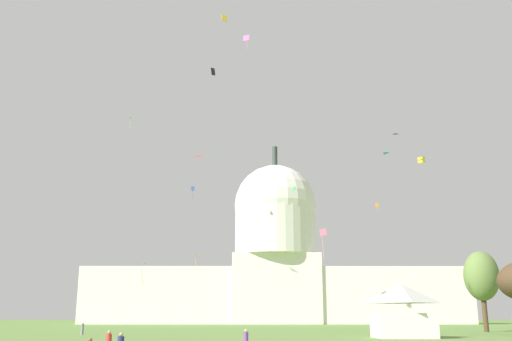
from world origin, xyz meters
TOP-DOWN VIEW (x-y plane):
  - capitol_building at (4.95, 172.12)m, footprint 126.98×28.07m
  - event_tent at (15.18, 47.37)m, footprint 7.12×7.13m
  - tree_east_near at (35.79, 74.12)m, footprint 8.57×8.65m
  - person_teal_lawn_far_left at (16.09, 58.01)m, footprint 0.34×0.34m
  - person_purple_mid_right at (-3.62, 25.65)m, footprint 0.41×0.41m
  - person_grey_near_tree_west at (-27.05, 59.81)m, footprint 0.43×0.43m
  - kite_yellow_mid at (-18.45, 133.46)m, footprint 1.41×1.54m
  - kite_lime_low at (-23.12, 80.74)m, footprint 0.95×1.27m
  - kite_green_high at (8.91, 135.41)m, footprint 1.02×0.99m
  - kite_gold_high at (-6.80, 43.94)m, footprint 0.79×0.67m
  - kite_black_high at (-9.26, 59.16)m, footprint 0.74×0.54m
  - kite_magenta_high at (-4.10, 63.16)m, footprint 1.03×0.53m
  - kite_red_mid at (-13.51, 86.76)m, footprint 1.80×1.42m
  - kite_turquoise_mid at (21.51, 79.49)m, footprint 1.28×1.57m
  - kite_orange_mid at (30.50, 127.78)m, footprint 0.82×0.21m
  - kite_pink_low at (5.08, 41.42)m, footprint 0.91×0.21m
  - kite_cyan_high at (-14.82, 144.83)m, footprint 1.87×1.69m
  - kite_violet_high at (38.13, 133.24)m, footprint 1.64×1.06m
  - kite_blue_high at (-18.98, 126.51)m, footprint 0.91×0.97m
  - kite_yellow_mid_b at (19.36, 48.92)m, footprint 1.03×1.03m
  - kite_lime_high at (-37.34, 127.50)m, footprint 1.52×1.74m

SIDE VIEW (x-z plane):
  - person_purple_mid_right at x=-3.62m, z-range -0.07..1.43m
  - person_teal_lawn_far_left at x=16.09m, z-range -0.05..1.55m
  - person_grey_near_tree_west at x=-27.05m, z-range -0.08..1.66m
  - event_tent at x=15.18m, z-range 0.03..6.47m
  - tree_east_near at x=35.79m, z-range 2.42..15.77m
  - kite_lime_low at x=-23.12m, z-range 9.41..13.18m
  - kite_pink_low at x=5.08m, z-range 9.72..13.26m
  - kite_yellow_mid at x=-18.45m, z-range 16.29..19.76m
  - capitol_building at x=4.95m, z-range -10.35..50.51m
  - kite_yellow_mid_b at x=19.36m, z-range 22.20..23.05m
  - kite_orange_mid at x=30.50m, z-range 29.97..32.64m
  - kite_turquoise_mid at x=21.51m, z-range 31.92..32.17m
  - kite_red_mid at x=-13.51m, z-range 33.23..33.49m
  - kite_blue_high at x=-18.98m, z-range 33.94..37.48m
  - kite_green_high at x=8.91m, z-range 36.95..38.34m
  - kite_black_high at x=-9.26m, z-range 39.07..40.36m
  - kite_gold_high at x=-6.80m, z-range 40.08..41.10m
  - kite_magenta_high at x=-4.10m, z-range 46.16..48.66m
  - kite_cyan_high at x=-14.82m, z-range 49.26..49.57m
  - kite_violet_high at x=38.13m, z-range 53.08..53.41m
  - kite_lime_high at x=-37.34m, z-range 53.97..57.08m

